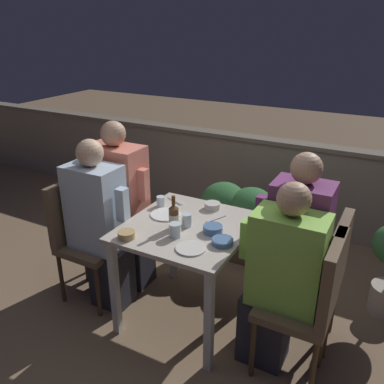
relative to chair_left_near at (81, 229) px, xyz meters
The scene contains 24 objects.
ground_plane 1.04m from the chair_left_near, ahead, with size 16.00×16.00×0.00m, color #7A6047.
parapet_wall 2.08m from the chair_left_near, 65.75° to the left, with size 9.00×0.18×0.93m.
dining_table 0.87m from the chair_left_near, ahead, with size 0.81×0.86×0.76m.
planter_hedge 1.49m from the chair_left_near, 49.79° to the left, with size 0.98×0.47×0.68m.
chair_left_near is the anchor object (origin of this frame).
person_blue_shirt 0.22m from the chair_left_near, ahead, with size 0.48×0.26×1.30m.
chair_left_far 0.31m from the chair_left_near, 96.77° to the left, with size 0.43×0.42×0.95m.
person_coral_top 0.36m from the chair_left_near, 61.90° to the left, with size 0.51×0.26×1.36m.
chair_right_near 1.75m from the chair_left_near, ahead, with size 0.43×0.42×0.95m.
person_green_blouse 1.54m from the chair_left_near, ahead, with size 0.49×0.26×1.25m.
chair_right_far 1.76m from the chair_left_near, ahead, with size 0.43×0.42×0.95m.
person_purple_stripe 1.57m from the chair_left_near, 10.29° to the left, with size 0.47×0.26×1.33m.
beer_bottle 0.85m from the chair_left_near, ahead, with size 0.07×0.07×0.24m.
plate_0 1.05m from the chair_left_near, ahead, with size 0.19×0.19×0.01m.
plate_1 0.70m from the chair_left_near, 16.67° to the left, with size 0.22×0.22×0.01m.
bowl_0 1.02m from the chair_left_near, 26.73° to the left, with size 0.12×0.12×0.05m.
bowl_1 1.08m from the chair_left_near, ahead, with size 0.13×0.13×0.05m.
bowl_2 0.67m from the chair_left_near, 18.94° to the right, with size 0.11×0.11×0.05m.
bowl_3 1.19m from the chair_left_near, ahead, with size 0.13×0.13×0.04m.
glass_cup_0 0.89m from the chair_left_near, ahead, with size 0.08×0.08×0.09m.
glass_cup_1 0.89m from the chair_left_near, ahead, with size 0.07×0.07×0.09m.
glass_cup_2 0.65m from the chair_left_near, 29.98° to the left, with size 0.06×0.06×0.08m.
fork_0 0.75m from the chair_left_near, 36.43° to the left, with size 0.16×0.09×0.01m.
fork_1 1.05m from the chair_left_near, 17.20° to the left, with size 0.09×0.16×0.01m.
Camera 1 is at (1.18, -2.13, 2.03)m, focal length 38.00 mm.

